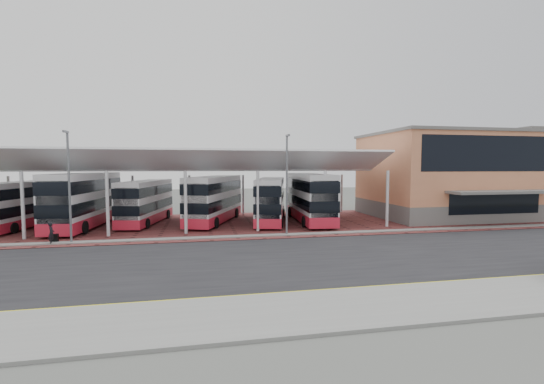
% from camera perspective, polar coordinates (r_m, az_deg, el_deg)
% --- Properties ---
extents(ground, '(140.00, 140.00, 0.00)m').
position_cam_1_polar(ground, '(23.14, 1.11, -9.90)').
color(ground, '#4C4E49').
extents(road, '(120.00, 14.00, 0.02)m').
position_cam_1_polar(road, '(22.19, 1.66, -10.48)').
color(road, black).
rests_on(road, ground).
extents(forecourt, '(72.00, 16.00, 0.06)m').
position_cam_1_polar(forecourt, '(36.02, -0.18, -4.82)').
color(forecourt, brown).
rests_on(forecourt, ground).
extents(sidewalk, '(120.00, 4.00, 0.14)m').
position_cam_1_polar(sidewalk, '(14.85, 8.87, -17.73)').
color(sidewalk, slate).
rests_on(sidewalk, ground).
extents(north_kerb, '(120.00, 0.80, 0.14)m').
position_cam_1_polar(north_kerb, '(29.07, -1.51, -6.88)').
color(north_kerb, slate).
rests_on(north_kerb, ground).
extents(yellow_line_near, '(120.00, 0.12, 0.01)m').
position_cam_1_polar(yellow_line_near, '(16.64, 6.42, -15.45)').
color(yellow_line_near, '#ECE600').
rests_on(yellow_line_near, road).
extents(yellow_line_far, '(120.00, 0.12, 0.01)m').
position_cam_1_polar(yellow_line_far, '(16.91, 6.11, -15.12)').
color(yellow_line_far, '#ECE600').
rests_on(yellow_line_far, road).
extents(canopy, '(37.00, 11.63, 7.07)m').
position_cam_1_polar(canopy, '(35.90, -13.14, 4.28)').
color(canopy, silver).
rests_on(canopy, ground).
extents(terminal, '(18.40, 14.40, 9.25)m').
position_cam_1_polar(terminal, '(45.37, 26.62, 2.44)').
color(terminal, slate).
rests_on(terminal, ground).
extents(lamp_west, '(0.16, 0.90, 8.07)m').
position_cam_1_polar(lamp_west, '(29.71, -29.24, 1.18)').
color(lamp_west, slate).
rests_on(lamp_west, ground).
extents(lamp_east, '(0.16, 0.90, 8.07)m').
position_cam_1_polar(lamp_east, '(29.05, 2.35, 1.64)').
color(lamp_east, slate).
rests_on(lamp_east, ground).
extents(bus_0, '(3.95, 10.34, 4.16)m').
position_cam_1_polar(bus_0, '(39.81, -34.35, -1.64)').
color(bus_0, silver).
rests_on(bus_0, forecourt).
extents(bus_1, '(3.80, 12.10, 4.91)m').
position_cam_1_polar(bus_1, '(37.22, -27.27, -1.16)').
color(bus_1, silver).
rests_on(bus_1, forecourt).
extents(bus_2, '(4.21, 10.32, 4.15)m').
position_cam_1_polar(bus_2, '(37.34, -19.12, -1.50)').
color(bus_2, silver).
rests_on(bus_2, forecourt).
extents(bus_3, '(6.22, 11.22, 4.54)m').
position_cam_1_polar(bus_3, '(36.36, -8.99, -1.16)').
color(bus_3, silver).
rests_on(bus_3, forecourt).
extents(bus_4, '(4.91, 10.76, 4.32)m').
position_cam_1_polar(bus_4, '(36.03, -0.20, -1.33)').
color(bus_4, silver).
rests_on(bus_4, forecourt).
extents(bus_5, '(3.47, 11.74, 4.77)m').
position_cam_1_polar(bus_5, '(36.71, 5.88, -0.90)').
color(bus_5, silver).
rests_on(bus_5, forecourt).
extents(pedestrian, '(0.50, 0.65, 1.57)m').
position_cam_1_polar(pedestrian, '(30.19, -31.31, -5.56)').
color(pedestrian, black).
rests_on(pedestrian, forecourt).
extents(suitcase, '(0.37, 0.26, 0.63)m').
position_cam_1_polar(suitcase, '(30.84, -30.83, -6.24)').
color(suitcase, black).
rests_on(suitcase, forecourt).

